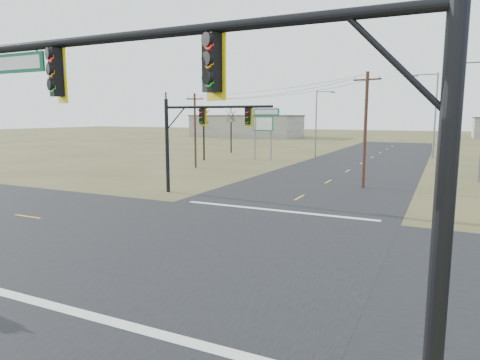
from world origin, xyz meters
name	(u,v)px	position (x,y,z in m)	size (l,w,h in m)	color
ground	(215,245)	(0.00, 0.00, 0.00)	(320.00, 320.00, 0.00)	brown
road_ew	(215,244)	(0.00, 0.00, 0.01)	(160.00, 14.00, 0.02)	black
road_ns	(215,244)	(0.00, 0.00, 0.01)	(14.00, 160.00, 0.02)	black
stop_bar_near	(87,315)	(0.00, -7.50, 0.03)	(12.00, 0.40, 0.01)	silver
stop_bar_far	(276,210)	(0.00, 7.50, 0.03)	(12.00, 0.40, 0.01)	silver
mast_arm_near	(235,114)	(5.34, -8.80, 5.64)	(11.29, 0.59, 7.79)	black
mast_arm_far	(203,126)	(-6.49, 10.03, 4.93)	(8.84, 0.51, 6.80)	black
pedestal_signal_ne	(445,161)	(8.88, 8.62, 3.31)	(0.59, 0.52, 4.56)	black
utility_pole_near	(365,128)	(3.21, 18.10, 4.65)	(2.15, 0.62, 8.92)	#4A2D1F
utility_pole_far	(195,129)	(-15.62, 23.83, 4.20)	(1.95, 0.34, 7.98)	#4A2D1F
highway_sign	(263,129)	(-12.18, 34.65, 3.95)	(2.92, 0.57, 5.53)	slate
streetlight_b	(434,111)	(7.19, 45.72, 6.23)	(3.10, 0.40, 11.10)	slate
streetlight_c	(317,121)	(-6.24, 38.64, 4.96)	(2.47, 0.32, 8.84)	slate
bare_tree_a	(203,115)	(-18.72, 30.92, 5.75)	(3.74, 3.74, 7.26)	black
bare_tree_b	(231,115)	(-20.59, 42.24, 5.79)	(3.27, 3.27, 7.24)	black
warehouse_left	(247,126)	(-40.00, 90.00, 2.75)	(28.00, 14.00, 5.50)	#A8A495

